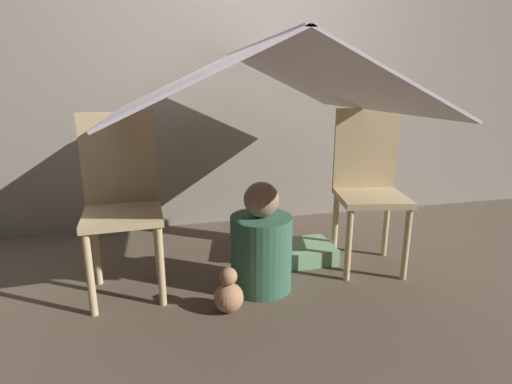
{
  "coord_description": "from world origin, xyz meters",
  "views": [
    {
      "loc": [
        -0.48,
        -1.88,
        1.09
      ],
      "look_at": [
        0.0,
        0.13,
        0.52
      ],
      "focal_mm": 28.0,
      "sensor_mm": 36.0,
      "label": 1
    }
  ],
  "objects": [
    {
      "name": "chair_left",
      "position": [
        -0.7,
        0.21,
        0.51
      ],
      "size": [
        0.4,
        0.4,
        0.94
      ],
      "rotation": [
        0.0,
        0.0,
        0.05
      ],
      "color": "#D1B27F",
      "rests_on": "ground_plane"
    },
    {
      "name": "wall_back",
      "position": [
        0.0,
        1.18,
        1.25
      ],
      "size": [
        7.0,
        0.05,
        2.5
      ],
      "color": "gray",
      "rests_on": "ground_plane"
    },
    {
      "name": "chair_right",
      "position": [
        0.71,
        0.21,
        0.51
      ],
      "size": [
        0.45,
        0.45,
        0.94
      ],
      "rotation": [
        0.0,
        0.0,
        -0.2
      ],
      "color": "#D1B27F",
      "rests_on": "ground_plane"
    },
    {
      "name": "sheet_canopy",
      "position": [
        0.0,
        0.13,
        1.11
      ],
      "size": [
        1.39,
        1.49,
        0.33
      ],
      "color": "silver"
    },
    {
      "name": "ground_plane",
      "position": [
        0.0,
        0.0,
        0.0
      ],
      "size": [
        8.8,
        8.8,
        0.0
      ],
      "primitive_type": "plane",
      "color": "brown"
    },
    {
      "name": "floor_cushion",
      "position": [
        0.35,
        0.32,
        0.05
      ],
      "size": [
        0.38,
        0.3,
        0.1
      ],
      "color": "#7FB27F",
      "rests_on": "ground_plane"
    },
    {
      "name": "person_front",
      "position": [
        0.01,
        0.04,
        0.24
      ],
      "size": [
        0.33,
        0.33,
        0.6
      ],
      "color": "#38664C",
      "rests_on": "ground_plane"
    },
    {
      "name": "plush_toy",
      "position": [
        -0.21,
        -0.16,
        0.09
      ],
      "size": [
        0.15,
        0.15,
        0.23
      ],
      "color": "tan",
      "rests_on": "ground_plane"
    }
  ]
}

